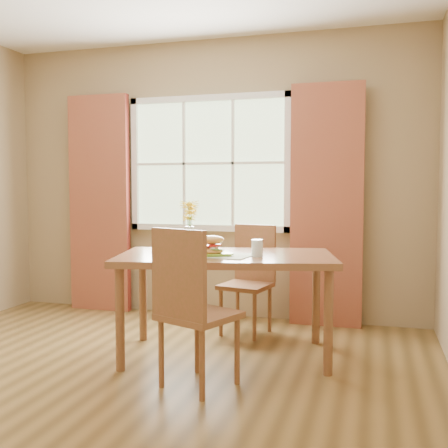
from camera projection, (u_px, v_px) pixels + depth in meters
room at (119, 174)px, 3.33m from camera, size 4.24×3.84×2.74m
window at (209, 164)px, 5.12m from camera, size 1.62×0.06×1.32m
curtain_left at (100, 204)px, 5.38m from camera, size 0.65×0.08×2.20m
curtain_right at (327, 206)px, 4.74m from camera, size 0.65×0.08×2.20m
dining_table at (226, 265)px, 3.90m from camera, size 1.73×1.21×0.77m
chair_near at (190, 302)px, 3.25m from camera, size 0.55×0.55×1.02m
chair_far at (250, 274)px, 4.58m from camera, size 0.46×0.46×0.94m
placemat at (220, 255)px, 3.81m from camera, size 0.49×0.38×0.01m
plate at (215, 254)px, 3.81m from camera, size 0.30×0.30×0.01m
croissant_sandwich at (212, 245)px, 3.75m from camera, size 0.22×0.18×0.14m
water_glass at (257, 249)px, 3.76m from camera, size 0.08×0.08×0.12m
flower_vase at (190, 219)px, 4.10m from camera, size 0.16×0.16×0.40m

